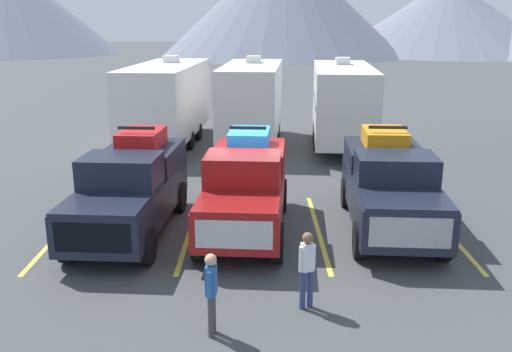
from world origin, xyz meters
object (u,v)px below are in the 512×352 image
(camper_trailer_b, at_px, (254,100))
(camper_trailer_c, at_px, (345,101))
(pickup_truck_a, at_px, (133,186))
(pickup_truck_c, at_px, (392,184))
(camper_trailer_a, at_px, (169,99))
(person_b, at_px, (309,265))
(person_a, at_px, (213,289))
(pickup_truck_b, at_px, (248,185))

(camper_trailer_b, relative_size, camper_trailer_c, 0.94)
(camper_trailer_b, distance_m, camper_trailer_c, 3.86)
(pickup_truck_a, relative_size, pickup_truck_c, 0.98)
(camper_trailer_c, bearing_deg, pickup_truck_c, -91.10)
(pickup_truck_c, relative_size, camper_trailer_b, 0.70)
(camper_trailer_a, relative_size, person_b, 5.78)
(pickup_truck_a, bearing_deg, person_b, -44.62)
(camper_trailer_a, bearing_deg, person_b, -71.76)
(camper_trailer_b, relative_size, person_b, 5.17)
(pickup_truck_c, xyz_separation_m, camper_trailer_a, (-7.33, 10.24, 0.79))
(pickup_truck_c, distance_m, person_a, 6.80)
(pickup_truck_c, distance_m, camper_trailer_c, 9.80)
(pickup_truck_b, xyz_separation_m, camper_trailer_a, (-3.59, 10.42, 0.77))
(camper_trailer_b, bearing_deg, person_b, -85.46)
(camper_trailer_a, xyz_separation_m, person_b, (4.81, -14.60, -1.09))
(pickup_truck_a, xyz_separation_m, camper_trailer_c, (6.87, 10.02, 0.76))
(pickup_truck_c, bearing_deg, person_a, -128.70)
(pickup_truck_c, height_order, camper_trailer_a, camper_trailer_a)
(pickup_truck_a, relative_size, camper_trailer_b, 0.69)
(pickup_truck_a, bearing_deg, person_a, -64.26)
(camper_trailer_c, bearing_deg, camper_trailer_b, 176.42)
(pickup_truck_b, bearing_deg, pickup_truck_a, -178.54)
(person_b, bearing_deg, pickup_truck_b, 106.32)
(pickup_truck_a, bearing_deg, pickup_truck_b, 1.46)
(pickup_truck_c, height_order, camper_trailer_b, camper_trailer_b)
(camper_trailer_b, bearing_deg, person_a, -92.19)
(pickup_truck_b, relative_size, camper_trailer_c, 0.63)
(pickup_truck_b, distance_m, camper_trailer_b, 10.22)
(camper_trailer_b, distance_m, person_b, 14.45)
(pickup_truck_b, distance_m, camper_trailer_c, 10.72)
(camper_trailer_a, height_order, person_b, camper_trailer_a)
(person_a, bearing_deg, camper_trailer_a, 101.22)
(camper_trailer_b, bearing_deg, pickup_truck_a, -106.40)
(camper_trailer_a, bearing_deg, pickup_truck_c, -54.38)
(pickup_truck_a, xyz_separation_m, pickup_truck_c, (6.68, 0.25, -0.01))
(person_a, distance_m, person_b, 1.97)
(pickup_truck_a, height_order, pickup_truck_c, pickup_truck_a)
(pickup_truck_b, height_order, camper_trailer_b, camper_trailer_b)
(pickup_truck_c, bearing_deg, camper_trailer_b, 110.11)
(pickup_truck_b, xyz_separation_m, person_b, (1.22, -4.18, -0.32))
(pickup_truck_a, xyz_separation_m, person_b, (4.16, -4.11, -0.30))
(pickup_truck_c, relative_size, camper_trailer_c, 0.66)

